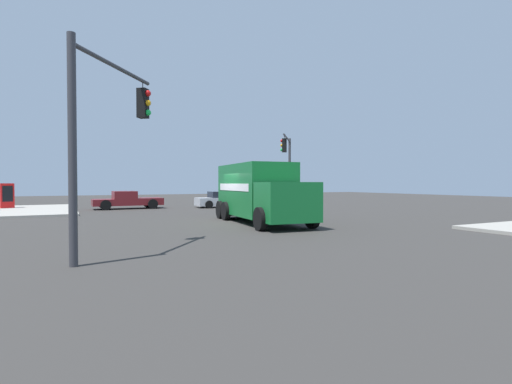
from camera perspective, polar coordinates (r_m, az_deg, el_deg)
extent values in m
plane|color=#33302D|center=(20.08, -3.06, -4.40)|extent=(100.00, 100.00, 0.00)
cube|color=#146B2D|center=(19.98, -0.17, 0.37)|extent=(5.74, 2.91, 2.64)
cube|color=#146B2D|center=(16.45, 4.70, -1.48)|extent=(2.12, 2.57, 1.70)
cube|color=black|center=(15.67, 6.07, -0.38)|extent=(0.27, 2.01, 0.88)
cube|color=#B2B2B7|center=(22.56, -2.62, -3.28)|extent=(0.41, 2.31, 0.21)
cube|color=white|center=(20.45, 2.99, 0.75)|extent=(4.63, 0.45, 0.36)
cube|color=white|center=(19.58, -3.48, 0.73)|extent=(4.63, 0.45, 0.36)
cylinder|color=black|center=(17.12, 8.36, -3.73)|extent=(1.02, 0.37, 1.00)
cylinder|color=black|center=(16.04, 0.62, -4.05)|extent=(1.02, 0.37, 1.00)
cylinder|color=black|center=(21.58, 1.78, -2.67)|extent=(1.02, 0.37, 1.00)
cylinder|color=black|center=(20.74, -4.54, -2.83)|extent=(1.02, 0.37, 1.00)
cylinder|color=black|center=(22.55, 0.73, -2.50)|extent=(1.02, 0.37, 1.00)
cylinder|color=black|center=(21.74, -5.34, -2.64)|extent=(1.02, 0.37, 1.00)
cylinder|color=#38383D|center=(10.15, -25.71, 5.62)|extent=(0.20, 0.20, 5.57)
cylinder|color=#38383D|center=(12.13, -20.15, 17.12)|extent=(3.02, 2.44, 0.12)
cylinder|color=#38383D|center=(13.38, -16.54, 15.08)|extent=(0.03, 0.03, 0.25)
cube|color=black|center=(13.25, -16.53, 12.56)|extent=(0.42, 0.42, 0.95)
sphere|color=red|center=(13.24, -15.83, 13.97)|extent=(0.20, 0.20, 0.20)
sphere|color=#EFA314|center=(13.17, -15.82, 12.66)|extent=(0.20, 0.20, 0.20)
sphere|color=#19CC4C|center=(13.11, -15.81, 11.33)|extent=(0.20, 0.20, 0.20)
cylinder|color=#38383D|center=(30.85, 5.03, 2.80)|extent=(0.20, 0.20, 5.60)
cylinder|color=#38383D|center=(28.73, 4.64, 8.01)|extent=(3.78, 2.85, 0.12)
cylinder|color=#38383D|center=(26.78, 4.26, 8.23)|extent=(0.03, 0.03, 0.25)
cube|color=black|center=(26.72, 4.25, 6.95)|extent=(0.42, 0.42, 0.95)
sphere|color=red|center=(26.77, 3.87, 7.62)|extent=(0.20, 0.20, 0.20)
sphere|color=#EFA314|center=(26.74, 3.87, 6.96)|extent=(0.20, 0.20, 0.20)
sphere|color=#19CC4C|center=(26.71, 3.87, 6.30)|extent=(0.20, 0.20, 0.20)
cube|color=maroon|center=(31.31, -21.92, -1.47)|extent=(1.96, 1.51, 0.50)
cube|color=maroon|center=(31.48, -19.02, -0.88)|extent=(1.96, 1.71, 1.10)
cube|color=black|center=(31.47, -19.02, -0.35)|extent=(1.80, 1.44, 0.48)
cube|color=maroon|center=(31.80, -15.71, -1.33)|extent=(1.96, 2.01, 0.55)
cylinder|color=black|center=(30.33, -21.49, -1.83)|extent=(0.24, 0.76, 0.76)
cylinder|color=black|center=(32.33, -21.84, -1.65)|extent=(0.24, 0.76, 0.76)
cylinder|color=black|center=(30.85, -15.13, -1.73)|extent=(0.24, 0.76, 0.76)
cylinder|color=black|center=(32.81, -15.85, -1.56)|extent=(0.24, 0.76, 0.76)
cube|color=#B7BABF|center=(31.87, -5.06, -1.41)|extent=(2.00, 4.38, 0.65)
cube|color=black|center=(31.90, -4.81, -0.37)|extent=(1.70, 2.48, 0.50)
cylinder|color=black|center=(30.57, -7.02, -1.86)|extent=(0.23, 0.63, 0.62)
cylinder|color=black|center=(32.34, -7.97, -1.69)|extent=(0.23, 0.63, 0.62)
cylinder|color=black|center=(31.52, -2.08, -1.75)|extent=(0.23, 0.63, 0.62)
cylinder|color=black|center=(33.23, -3.26, -1.59)|extent=(0.23, 0.63, 0.62)
cube|color=red|center=(34.30, -33.22, -0.46)|extent=(1.02, 1.10, 1.85)
cube|color=black|center=(33.92, -33.07, -0.22)|extent=(0.26, 0.65, 1.18)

